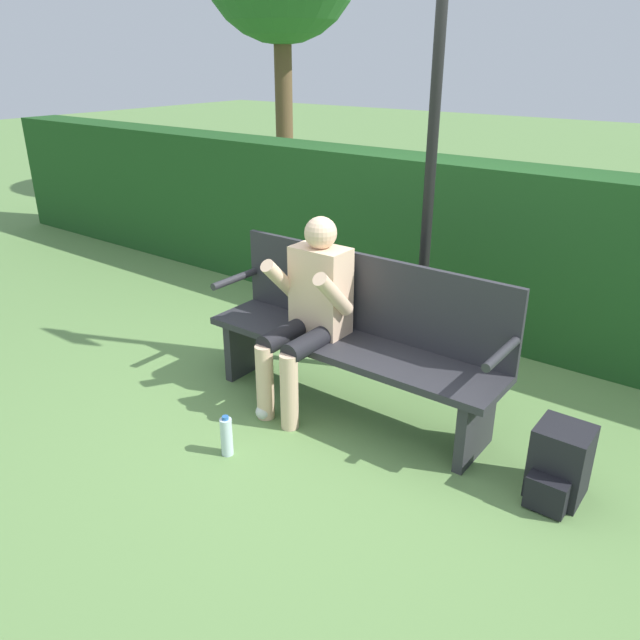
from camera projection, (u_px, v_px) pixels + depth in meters
The scene contains 8 objects.
ground_plane at pixel (348, 408), 4.05m from camera, with size 40.00×40.00×0.00m, color #668E4C.
hedge_back at pixel (465, 248), 4.98m from camera, with size 12.00×0.48×1.36m.
park_bench at pixel (356, 334), 3.91m from camera, with size 1.98×0.46×0.98m.
person_seated at pixel (310, 306), 3.88m from camera, with size 0.49×0.61×1.22m.
backpack at pixel (559, 465), 3.18m from camera, with size 0.27×0.35×0.40m.
water_bottle at pixel (227, 436), 3.54m from camera, with size 0.07×0.07×0.25m.
signpost at pixel (433, 130), 3.81m from camera, with size 0.47×0.09×2.96m.
litter_crumple at pixel (263, 412), 3.91m from camera, with size 0.09×0.09×0.09m.
Camera 1 is at (1.96, -2.90, 2.13)m, focal length 35.00 mm.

